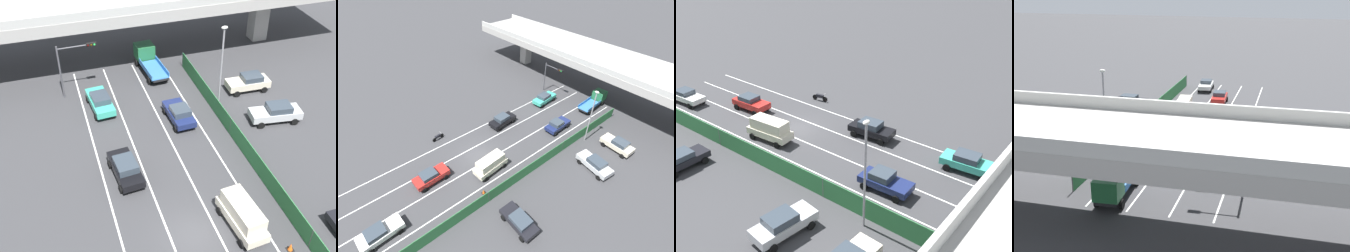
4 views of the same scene
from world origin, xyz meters
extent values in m
plane|color=#38383A|center=(0.00, 0.00, 0.00)|extent=(300.00, 300.00, 0.00)
cube|color=silver|center=(-4.86, 3.09, 0.00)|extent=(0.14, 42.17, 0.01)
cube|color=silver|center=(-1.62, 3.09, 0.00)|extent=(0.14, 42.17, 0.01)
cube|color=silver|center=(1.62, 3.09, 0.00)|extent=(0.14, 42.17, 0.01)
cube|color=silver|center=(4.86, 3.09, 0.00)|extent=(0.14, 42.17, 0.01)
cube|color=#2D753D|center=(6.91, 3.09, 0.85)|extent=(0.06, 38.17, 1.71)
cylinder|color=#4C514C|center=(6.91, -3.28, 0.85)|extent=(0.10, 0.10, 1.71)
cylinder|color=#4C514C|center=(6.91, 9.45, 0.85)|extent=(0.10, 0.10, 1.71)
cube|color=red|center=(0.06, -6.85, 0.80)|extent=(2.00, 4.31, 0.65)
cube|color=#333D47|center=(0.07, -7.14, 1.38)|extent=(1.68, 1.97, 0.50)
cylinder|color=black|center=(-0.91, -5.45, 0.32)|extent=(0.25, 0.65, 0.64)
cylinder|color=black|center=(0.90, -5.37, 0.32)|extent=(0.25, 0.65, 0.64)
cylinder|color=black|center=(-0.78, -8.33, 0.32)|extent=(0.25, 0.65, 0.64)
cylinder|color=black|center=(1.03, -8.24, 0.32)|extent=(0.25, 0.65, 0.64)
cube|color=teal|center=(-3.27, 16.78, 0.79)|extent=(2.17, 4.75, 0.63)
cube|color=#333D47|center=(-3.25, 16.57, 1.39)|extent=(1.74, 2.15, 0.55)
cylinder|color=black|center=(-4.29, 18.27, 0.32)|extent=(0.27, 0.66, 0.64)
cylinder|color=black|center=(-2.51, 18.42, 0.32)|extent=(0.27, 0.66, 0.64)
cylinder|color=black|center=(-4.03, 15.14, 0.32)|extent=(0.27, 0.66, 0.64)
cylinder|color=black|center=(-2.24, 15.29, 0.32)|extent=(0.27, 0.66, 0.64)
cube|color=black|center=(-3.10, 6.97, 0.78)|extent=(2.16, 4.52, 0.61)
cube|color=#333D47|center=(-3.09, 6.85, 1.39)|extent=(1.75, 2.18, 0.59)
cylinder|color=black|center=(-4.12, 8.38, 0.32)|extent=(0.27, 0.66, 0.64)
cylinder|color=black|center=(-2.33, 8.54, 0.32)|extent=(0.27, 0.66, 0.64)
cylinder|color=black|center=(-3.86, 5.41, 0.32)|extent=(0.27, 0.66, 0.64)
cylinder|color=black|center=(-2.07, 5.57, 0.32)|extent=(0.27, 0.66, 0.64)
cube|color=beige|center=(3.35, -0.30, 0.81)|extent=(2.10, 4.63, 0.67)
cube|color=beige|center=(3.35, -0.30, 1.67)|extent=(1.83, 3.81, 1.04)
cylinder|color=black|center=(2.36, 1.15, 0.32)|extent=(0.27, 0.66, 0.64)
cylinder|color=black|center=(4.08, 1.30, 0.32)|extent=(0.27, 0.66, 0.64)
cylinder|color=black|center=(2.62, -1.90, 0.32)|extent=(0.27, 0.66, 0.64)
cylinder|color=black|center=(4.34, -1.75, 0.32)|extent=(0.27, 0.66, 0.64)
cube|color=navy|center=(3.25, 12.75, 0.76)|extent=(2.00, 4.31, 0.57)
cube|color=#333D47|center=(3.26, 12.40, 1.34)|extent=(1.67, 1.77, 0.58)
cylinder|color=black|center=(2.28, 14.15, 0.32)|extent=(0.25, 0.65, 0.64)
cylinder|color=black|center=(4.09, 14.23, 0.32)|extent=(0.25, 0.65, 0.64)
cylinder|color=black|center=(2.41, 11.27, 0.32)|extent=(0.25, 0.65, 0.64)
cylinder|color=black|center=(4.22, 11.35, 0.32)|extent=(0.25, 0.65, 0.64)
cube|color=silver|center=(3.34, -13.96, 0.76)|extent=(2.07, 4.41, 0.56)
cube|color=#333D47|center=(3.36, -14.35, 1.29)|extent=(1.71, 1.93, 0.49)
cylinder|color=black|center=(2.34, -12.55, 0.32)|extent=(0.26, 0.65, 0.64)
cylinder|color=black|center=(4.15, -12.44, 0.32)|extent=(0.26, 0.65, 0.64)
cylinder|color=black|center=(2.52, -15.47, 0.32)|extent=(0.26, 0.65, 0.64)
cube|color=black|center=(3.18, 21.86, 0.73)|extent=(1.95, 6.10, 0.25)
cube|color=#3875BC|center=(3.24, 20.89, 0.90)|extent=(2.21, 4.17, 0.10)
cube|color=#3875BC|center=(2.31, 20.82, 1.17)|extent=(0.35, 4.05, 0.53)
cube|color=#3875BC|center=(4.17, 20.95, 1.17)|extent=(0.35, 4.05, 0.53)
cylinder|color=black|center=(2.34, 19.76, 0.40)|extent=(0.31, 0.82, 0.80)
cylinder|color=black|center=(4.28, 19.89, 0.40)|extent=(0.31, 0.82, 0.80)
cylinder|color=black|center=(-6.56, -1.92, 0.30)|extent=(0.20, 0.61, 0.60)
cylinder|color=black|center=(-6.33, -3.25, 0.30)|extent=(0.20, 0.61, 0.60)
cube|color=black|center=(-6.45, -2.59, 0.58)|extent=(0.43, 0.95, 0.36)
cylinder|color=#B2B2B2|center=(-6.54, -2.03, 0.92)|extent=(0.60, 0.13, 0.03)
cube|color=black|center=(11.19, -2.62, 0.76)|extent=(4.35, 1.91, 0.57)
cube|color=#333D47|center=(11.46, -2.63, 1.29)|extent=(2.10, 1.64, 0.49)
cylinder|color=black|center=(9.71, -3.50, 0.32)|extent=(0.64, 0.23, 0.64)
cylinder|color=black|center=(9.74, -1.68, 0.32)|extent=(0.64, 0.23, 0.64)
cube|color=#B2B5B7|center=(11.63, 10.04, 0.82)|extent=(4.87, 2.42, 0.68)
cube|color=#333D47|center=(11.90, 10.00, 1.45)|extent=(2.32, 1.86, 0.58)
cylinder|color=black|center=(9.94, 9.36, 0.32)|extent=(0.66, 0.30, 0.64)
cylinder|color=black|center=(10.18, 11.15, 0.32)|extent=(0.66, 0.30, 0.64)
cylinder|color=black|center=(13.08, 8.93, 0.32)|extent=(0.66, 0.30, 0.64)
cylinder|color=black|center=(13.33, 10.72, 0.32)|extent=(0.66, 0.30, 0.64)
cylinder|color=black|center=(10.05, 14.74, 0.32)|extent=(0.65, 0.25, 0.64)
cylinder|color=gray|center=(7.62, 13.78, 3.99)|extent=(0.16, 0.16, 7.98)
ellipsoid|color=silver|center=(7.62, 13.78, 8.16)|extent=(0.60, 0.36, 0.28)
cone|color=orange|center=(5.62, -3.08, 0.30)|extent=(0.36, 0.36, 0.59)
cube|color=black|center=(5.62, -3.08, 0.01)|extent=(0.47, 0.47, 0.03)
camera|label=1|loc=(-7.44, -17.49, 23.78)|focal=46.14mm
camera|label=2|loc=(20.85, -12.48, 24.16)|focal=26.26mm
camera|label=3|loc=(26.11, 26.63, 19.83)|focal=44.33mm
camera|label=4|loc=(-9.49, 51.27, 16.22)|focal=47.74mm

